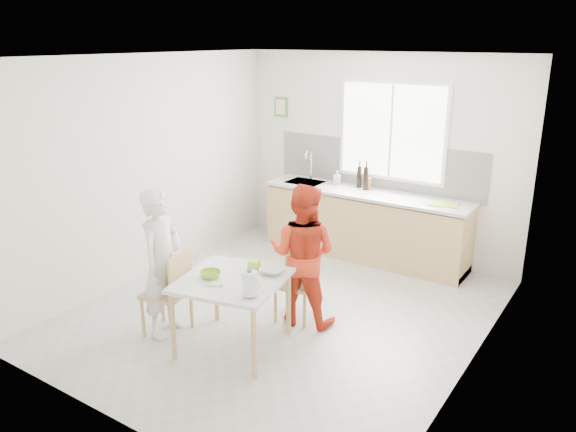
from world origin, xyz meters
name	(u,v)px	position (x,y,z in m)	size (l,w,h in m)	color
ground	(284,311)	(0.00, 0.00, 0.00)	(4.50, 4.50, 0.00)	#B7B7B2
room_shell	(284,165)	(0.00, 0.00, 1.64)	(4.50, 4.50, 4.50)	silver
window	(392,131)	(0.20, 2.23, 1.70)	(1.50, 0.06, 1.30)	white
backsplash	(376,165)	(0.00, 2.24, 1.23)	(3.00, 0.02, 0.65)	white
picture_frame	(281,107)	(-1.55, 2.23, 1.90)	(0.22, 0.03, 0.28)	#438C3F
kitchen_counter	(364,227)	(0.00, 1.95, 0.42)	(2.84, 0.64, 1.37)	tan
dining_table	(232,286)	(0.00, -0.87, 0.64)	(1.10, 1.10, 0.72)	silver
chair_left	(171,290)	(-0.67, -1.01, 0.48)	(0.48, 0.48, 0.88)	tan
chair_far	(298,277)	(0.17, 0.00, 0.45)	(0.45, 0.45, 0.82)	tan
person_white	(162,263)	(-0.76, -1.02, 0.75)	(0.55, 0.36, 1.50)	white
person_red	(303,255)	(0.27, -0.05, 0.75)	(0.73, 0.57, 1.50)	red
bowl_green	(210,274)	(-0.19, -0.96, 0.75)	(0.20, 0.20, 0.06)	#7DB72A
bowl_white	(272,271)	(0.24, -0.56, 0.74)	(0.23, 0.23, 0.06)	silver
milk_jug	(250,283)	(0.37, -1.08, 0.84)	(0.18, 0.13, 0.23)	white
green_box	(254,265)	(0.04, -0.57, 0.76)	(0.10, 0.10, 0.09)	#A1D531
spoon	(213,285)	(-0.04, -1.10, 0.73)	(0.01, 0.01, 0.16)	#A5A5AA
cutting_board	(443,204)	(1.05, 1.93, 0.93)	(0.35, 0.25, 0.01)	#97CC2F
wine_bottle_a	(366,178)	(-0.04, 2.03, 1.08)	(0.07, 0.07, 0.32)	black
wine_bottle_b	(359,177)	(-0.18, 2.09, 1.07)	(0.07, 0.07, 0.30)	black
jar_amber	(369,184)	(-0.01, 2.06, 1.00)	(0.06, 0.06, 0.16)	#975421
soap_bottle	(337,178)	(-0.51, 2.08, 1.02)	(0.09, 0.09, 0.19)	#999999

